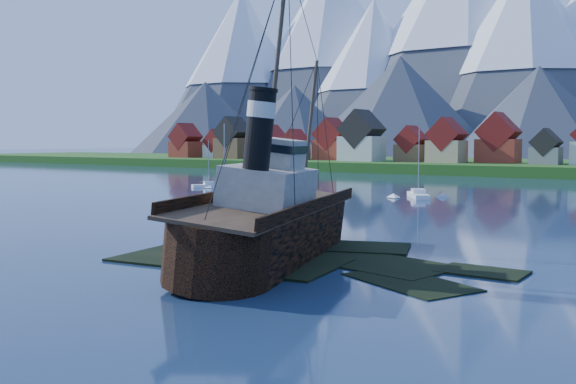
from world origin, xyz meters
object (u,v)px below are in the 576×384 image
Objects in this scene: tugboat_wreck at (279,221)px; sailboat_a at (225,203)px; sailboat_b at (209,186)px; sailboat_c at (418,196)px.

tugboat_wreck reaches higher than sailboat_a.
sailboat_c is at bearing 35.83° from sailboat_b.
tugboat_wreck is at bearing -65.00° from sailboat_a.
sailboat_c is (-13.39, 59.52, -2.76)m from tugboat_wreck.
sailboat_a is at bearing -11.00° from sailboat_b.
sailboat_a is 1.25× the size of sailboat_b.
sailboat_b is (-26.73, 26.38, -0.04)m from sailboat_a.
sailboat_a is at bearing -157.03° from sailboat_c.
sailboat_a reaches higher than sailboat_c.
tugboat_wreck is 2.51× the size of sailboat_c.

